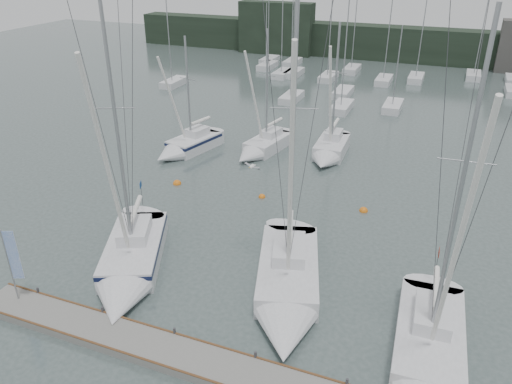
% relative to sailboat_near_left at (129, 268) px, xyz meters
% --- Properties ---
extents(ground, '(160.00, 160.00, 0.00)m').
position_rel_sailboat_near_left_xyz_m(ground, '(6.74, 0.75, -0.61)').
color(ground, '#404E4C').
rests_on(ground, ground).
extents(dock, '(24.00, 2.00, 0.40)m').
position_rel_sailboat_near_left_xyz_m(dock, '(6.74, -4.25, -0.41)').
color(dock, slate).
rests_on(dock, ground).
extents(far_treeline, '(90.00, 4.00, 5.00)m').
position_rel_sailboat_near_left_xyz_m(far_treeline, '(6.74, 62.75, 1.89)').
color(far_treeline, black).
rests_on(far_treeline, ground).
extents(far_building_left, '(12.00, 3.00, 8.00)m').
position_rel_sailboat_near_left_xyz_m(far_building_left, '(-13.26, 60.75, 3.39)').
color(far_building_left, black).
rests_on(far_building_left, ground).
extents(mast_forest, '(55.13, 25.79, 14.21)m').
position_rel_sailboat_near_left_xyz_m(mast_forest, '(7.58, 46.34, -0.14)').
color(mast_forest, silver).
rests_on(mast_forest, ground).
extents(sailboat_near_left, '(6.60, 9.90, 15.50)m').
position_rel_sailboat_near_left_xyz_m(sailboat_near_left, '(0.00, 0.00, 0.00)').
color(sailboat_near_left, silver).
rests_on(sailboat_near_left, ground).
extents(sailboat_near_center, '(5.91, 10.67, 16.59)m').
position_rel_sailboat_near_left_xyz_m(sailboat_near_center, '(8.72, 1.03, -0.06)').
color(sailboat_near_center, silver).
rests_on(sailboat_near_center, ground).
extents(sailboat_near_right, '(3.35, 9.95, 15.82)m').
position_rel_sailboat_near_left_xyz_m(sailboat_near_right, '(15.72, -1.43, -0.06)').
color(sailboat_near_right, silver).
rests_on(sailboat_near_right, ground).
extents(sailboat_mid_a, '(4.09, 7.23, 10.57)m').
position_rel_sailboat_near_left_xyz_m(sailboat_mid_a, '(-5.96, 16.95, -0.03)').
color(sailboat_mid_a, silver).
rests_on(sailboat_mid_a, ground).
extents(sailboat_mid_b, '(3.60, 7.30, 11.07)m').
position_rel_sailboat_near_left_xyz_m(sailboat_mid_b, '(0.17, 19.27, -0.09)').
color(sailboat_mid_b, silver).
rests_on(sailboat_mid_b, ground).
extents(sailboat_mid_c, '(2.67, 6.81, 11.76)m').
position_rel_sailboat_near_left_xyz_m(sailboat_mid_c, '(5.93, 20.44, -0.03)').
color(sailboat_mid_c, silver).
rests_on(sailboat_mid_c, ground).
extents(buoy_a, '(0.50, 0.50, 0.50)m').
position_rel_sailboat_near_left_xyz_m(buoy_a, '(3.27, 11.64, -0.61)').
color(buoy_a, orange).
rests_on(buoy_a, ground).
extents(buoy_b, '(0.59, 0.59, 0.59)m').
position_rel_sailboat_near_left_xyz_m(buoy_b, '(10.48, 12.27, -0.61)').
color(buoy_b, orange).
rests_on(buoy_b, ground).
extents(buoy_c, '(0.63, 0.63, 0.63)m').
position_rel_sailboat_near_left_xyz_m(buoy_c, '(-3.53, 11.31, -0.61)').
color(buoy_c, orange).
rests_on(buoy_c, ground).
extents(dock_banner, '(0.58, 0.27, 4.06)m').
position_rel_sailboat_near_left_xyz_m(dock_banner, '(-3.65, -3.98, 2.18)').
color(dock_banner, '#929599').
rests_on(dock_banner, dock).
extents(seagull, '(0.96, 0.48, 0.19)m').
position_rel_sailboat_near_left_xyz_m(seagull, '(5.68, 3.87, 5.39)').
color(seagull, white).
rests_on(seagull, ground).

